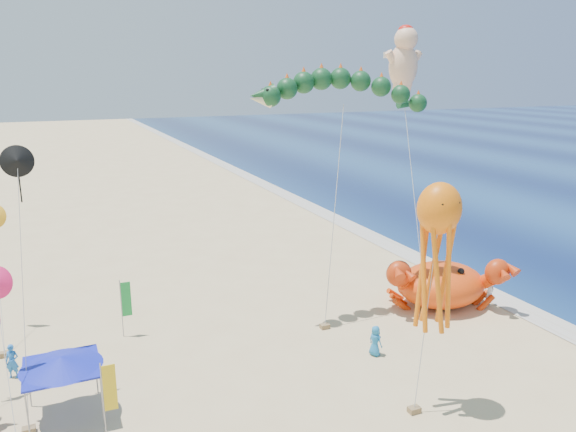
{
  "coord_description": "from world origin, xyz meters",
  "views": [
    {
      "loc": [
        -13.31,
        -23.98,
        13.68
      ],
      "look_at": [
        -2.0,
        2.0,
        6.5
      ],
      "focal_mm": 35.0,
      "sensor_mm": 36.0,
      "label": 1
    }
  ],
  "objects_px": {
    "dragon_kite": "(341,96)",
    "octopus_kite": "(437,246)",
    "cherub_kite": "(404,58)",
    "canopy_blue": "(61,363)",
    "crab_inflatable": "(442,283)"
  },
  "relations": [
    {
      "from": "dragon_kite",
      "to": "canopy_blue",
      "type": "height_order",
      "value": "dragon_kite"
    },
    {
      "from": "crab_inflatable",
      "to": "cherub_kite",
      "type": "distance_m",
      "value": 14.83
    },
    {
      "from": "dragon_kite",
      "to": "cherub_kite",
      "type": "relative_size",
      "value": 0.81
    },
    {
      "from": "crab_inflatable",
      "to": "dragon_kite",
      "type": "height_order",
      "value": "dragon_kite"
    },
    {
      "from": "dragon_kite",
      "to": "octopus_kite",
      "type": "xyz_separation_m",
      "value": [
        -1.13,
        -10.09,
        -5.43
      ]
    },
    {
      "from": "octopus_kite",
      "to": "canopy_blue",
      "type": "height_order",
      "value": "octopus_kite"
    },
    {
      "from": "crab_inflatable",
      "to": "canopy_blue",
      "type": "relative_size",
      "value": 2.29
    },
    {
      "from": "dragon_kite",
      "to": "cherub_kite",
      "type": "bearing_deg",
      "value": 33.84
    },
    {
      "from": "dragon_kite",
      "to": "octopus_kite",
      "type": "distance_m",
      "value": 11.51
    },
    {
      "from": "crab_inflatable",
      "to": "dragon_kite",
      "type": "distance_m",
      "value": 12.9
    },
    {
      "from": "cherub_kite",
      "to": "octopus_kite",
      "type": "height_order",
      "value": "cherub_kite"
    },
    {
      "from": "crab_inflatable",
      "to": "canopy_blue",
      "type": "height_order",
      "value": "crab_inflatable"
    },
    {
      "from": "cherub_kite",
      "to": "crab_inflatable",
      "type": "bearing_deg",
      "value": -98.82
    },
    {
      "from": "cherub_kite",
      "to": "canopy_blue",
      "type": "distance_m",
      "value": 27.39
    },
    {
      "from": "crab_inflatable",
      "to": "octopus_kite",
      "type": "height_order",
      "value": "octopus_kite"
    }
  ]
}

